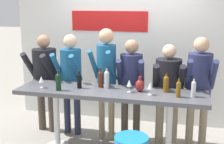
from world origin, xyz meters
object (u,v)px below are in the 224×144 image
at_px(wine_bottle_6, 194,88).
at_px(decorative_vase, 140,85).
at_px(person_far_left, 45,73).
at_px(wine_bottle_1, 179,88).
at_px(wine_glass_0, 150,86).
at_px(person_left, 71,73).
at_px(tasting_table, 110,99).
at_px(wine_bottle_2, 166,83).
at_px(wine_bottle_4, 79,80).
at_px(person_center_right, 168,85).
at_px(person_center_left, 106,70).
at_px(person_right, 199,81).
at_px(wine_bottle_5, 58,81).
at_px(wine_bottle_3, 107,79).
at_px(wine_glass_2, 129,83).
at_px(person_center, 131,79).
at_px(wine_glass_1, 41,80).
at_px(wine_bottle_0, 101,78).

height_order(wine_bottle_6, decorative_vase, wine_bottle_6).
distance_m(person_far_left, wine_bottle_1, 2.32).
bearing_deg(wine_glass_0, person_left, 156.56).
xyz_separation_m(tasting_table, wine_bottle_2, (0.77, 0.12, 0.25)).
distance_m(tasting_table, wine_bottle_4, 0.53).
bearing_deg(wine_bottle_6, person_center_right, 125.67).
relative_size(person_center_left, wine_bottle_2, 6.65).
height_order(wine_bottle_1, wine_bottle_2, wine_bottle_2).
bearing_deg(person_right, decorative_vase, -157.59).
xyz_separation_m(wine_bottle_5, decorative_vase, (1.14, 0.23, -0.05)).
relative_size(tasting_table, wine_bottle_3, 8.67).
xyz_separation_m(person_center_left, wine_bottle_2, (0.97, -0.37, -0.05)).
distance_m(wine_bottle_3, decorative_vase, 0.50).
bearing_deg(person_left, wine_glass_2, -21.44).
distance_m(person_center_right, person_right, 0.46).
bearing_deg(decorative_vase, wine_glass_2, -152.97).
xyz_separation_m(person_right, wine_bottle_6, (-0.08, -0.50, 0.02)).
bearing_deg(person_center, wine_glass_0, -64.69).
bearing_deg(person_far_left, person_center_left, 6.60).
xyz_separation_m(person_center, wine_bottle_3, (-0.28, -0.43, 0.10)).
bearing_deg(wine_bottle_5, person_center_left, 51.09).
bearing_deg(person_right, wine_bottle_4, -169.47).
xyz_separation_m(wine_bottle_3, wine_bottle_5, (-0.64, -0.28, -0.01)).
xyz_separation_m(wine_bottle_3, wine_bottle_6, (1.23, -0.13, -0.02)).
distance_m(person_right, wine_bottle_4, 1.76).
xyz_separation_m(wine_bottle_5, wine_glass_1, (-0.29, 0.06, -0.01)).
bearing_deg(person_far_left, wine_glass_2, -10.09).
relative_size(wine_bottle_6, wine_glass_2, 1.50).
relative_size(tasting_table, wine_glass_1, 15.43).
height_order(wine_bottle_2, wine_bottle_3, wine_bottle_3).
xyz_separation_m(tasting_table, wine_bottle_0, (-0.18, 0.14, 0.26)).
bearing_deg(wine_bottle_6, wine_glass_1, -177.62).
bearing_deg(wine_glass_0, wine_bottle_0, 164.31).
bearing_deg(person_left, person_far_left, -177.42).
relative_size(wine_glass_1, wine_glass_2, 1.00).
relative_size(wine_bottle_6, decorative_vase, 1.20).
height_order(tasting_table, person_right, person_right).
distance_m(person_left, wine_bottle_3, 0.83).
distance_m(person_center_left, wine_bottle_1, 1.28).
relative_size(wine_bottle_5, wine_glass_2, 1.66).
xyz_separation_m(wine_bottle_5, wine_bottle_6, (1.87, 0.15, -0.02)).
bearing_deg(person_center, person_left, 175.68).
bearing_deg(tasting_table, wine_bottle_0, 142.48).
height_order(person_center_right, wine_bottle_1, person_center_right).
bearing_deg(wine_bottle_5, wine_bottle_6, 4.63).
relative_size(person_right, wine_bottle_1, 6.57).
height_order(wine_bottle_4, decorative_vase, wine_bottle_4).
height_order(wine_bottle_1, wine_glass_2, wine_bottle_1).
relative_size(person_far_left, wine_glass_0, 9.45).
bearing_deg(wine_bottle_3, person_left, 150.46).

